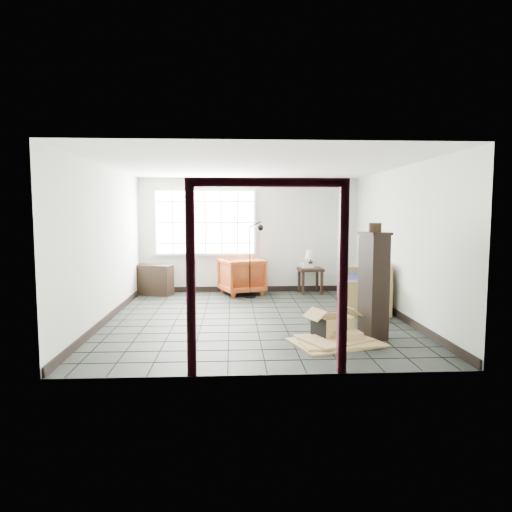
{
  "coord_description": "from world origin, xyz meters",
  "views": [
    {
      "loc": [
        -0.39,
        -7.72,
        1.82
      ],
      "look_at": [
        0.03,
        0.3,
        1.06
      ],
      "focal_mm": 32.0,
      "sensor_mm": 36.0,
      "label": 1
    }
  ],
  "objects": [
    {
      "name": "room_shell",
      "position": [
        0.0,
        0.03,
        1.68
      ],
      "size": [
        5.02,
        5.52,
        2.61
      ],
      "color": "silver",
      "rests_on": "ground"
    },
    {
      "name": "console_shelf",
      "position": [
        -2.15,
        2.4,
        0.34
      ],
      "size": [
        0.93,
        0.6,
        0.67
      ],
      "rotation": [
        0.0,
        0.0,
        -0.34
      ],
      "color": "black",
      "rests_on": "ground"
    },
    {
      "name": "table_lamp",
      "position": [
        1.37,
        2.43,
        0.86
      ],
      "size": [
        0.34,
        0.34,
        0.4
      ],
      "rotation": [
        0.0,
        0.0,
        0.36
      ],
      "color": "black",
      "rests_on": "side_table"
    },
    {
      "name": "armchair",
      "position": [
        -0.18,
        2.4,
        0.45
      ],
      "size": [
        1.1,
        1.06,
        0.89
      ],
      "primitive_type": "imported",
      "rotation": [
        0.0,
        0.0,
        3.5
      ],
      "color": "#954315",
      "rests_on": "ground"
    },
    {
      "name": "cardboard_pile",
      "position": [
        1.08,
        -1.56,
        0.05
      ],
      "size": [
        1.39,
        1.17,
        0.17
      ],
      "rotation": [
        0.0,
        0.0,
        0.26
      ],
      "color": "#A78550",
      "rests_on": "ground"
    },
    {
      "name": "pot",
      "position": [
        1.63,
        -1.35,
        1.61
      ],
      "size": [
        0.23,
        0.23,
        0.13
      ],
      "rotation": [
        0.0,
        0.0,
        0.37
      ],
      "color": "black",
      "rests_on": "tall_shelf"
    },
    {
      "name": "doorway_trim",
      "position": [
        0.0,
        -2.7,
        1.38
      ],
      "size": [
        1.8,
        0.08,
        2.2
      ],
      "color": "#330B15",
      "rests_on": "ground"
    },
    {
      "name": "futon_sofa",
      "position": [
        2.21,
        1.02,
        0.33
      ],
      "size": [
        1.09,
        2.18,
        0.93
      ],
      "rotation": [
        0.0,
        0.0,
        -0.15
      ],
      "color": "olive",
      "rests_on": "ground"
    },
    {
      "name": "window_panel",
      "position": [
        -1.0,
        2.7,
        1.6
      ],
      "size": [
        2.32,
        0.08,
        1.52
      ],
      "color": "silver",
      "rests_on": "ground"
    },
    {
      "name": "open_box",
      "position": [
        1.06,
        -1.3,
        0.17
      ],
      "size": [
        0.89,
        0.67,
        0.46
      ],
      "rotation": [
        0.0,
        0.0,
        0.4
      ],
      "color": "#A78550",
      "rests_on": "ground"
    },
    {
      "name": "floor_lamp",
      "position": [
        0.09,
        1.93,
        0.88
      ],
      "size": [
        0.44,
        0.37,
        1.64
      ],
      "rotation": [
        0.0,
        0.0,
        -0.19
      ],
      "color": "black",
      "rests_on": "ground"
    },
    {
      "name": "tall_shelf",
      "position": [
        1.64,
        -1.32,
        0.79
      ],
      "size": [
        0.42,
        0.49,
        1.54
      ],
      "rotation": [
        0.0,
        0.0,
        0.26
      ],
      "color": "black",
      "rests_on": "ground"
    },
    {
      "name": "projector",
      "position": [
        1.31,
        2.47,
        0.63
      ],
      "size": [
        0.28,
        0.24,
        0.09
      ],
      "rotation": [
        0.0,
        0.0,
        0.14
      ],
      "color": "silver",
      "rests_on": "side_table"
    },
    {
      "name": "ground",
      "position": [
        0.0,
        0.0,
        0.0
      ],
      "size": [
        5.5,
        5.5,
        0.0
      ],
      "primitive_type": "plane",
      "color": "black",
      "rests_on": "ground"
    },
    {
      "name": "side_table",
      "position": [
        1.37,
        2.4,
        0.48
      ],
      "size": [
        0.56,
        0.56,
        0.58
      ],
      "rotation": [
        0.0,
        0.0,
        0.06
      ],
      "color": "black",
      "rests_on": "ground"
    }
  ]
}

